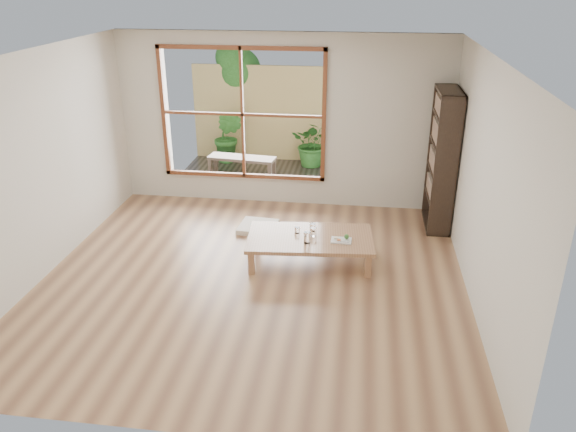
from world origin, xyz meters
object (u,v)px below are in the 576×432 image
object	(u,v)px
low_table	(310,240)
food_tray	(342,239)
garden_bench	(242,160)
bookshelf	(442,160)

from	to	relation	value
low_table	food_tray	size ratio (longest dim) A/B	6.40
low_table	food_tray	bearing A→B (deg)	-13.18
low_table	food_tray	distance (m)	0.41
low_table	garden_bench	distance (m)	3.27
low_table	garden_bench	size ratio (longest dim) A/B	1.34
low_table	food_tray	world-z (taller)	food_tray
bookshelf	food_tray	bearing A→B (deg)	-132.06
low_table	bookshelf	xyz separation A→B (m)	(1.70, 1.37, 0.67)
food_tray	garden_bench	size ratio (longest dim) A/B	0.21
garden_bench	food_tray	bearing A→B (deg)	-50.74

